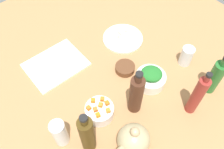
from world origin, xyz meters
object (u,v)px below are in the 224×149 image
at_px(bowl_greens, 150,79).
at_px(drinking_glass_1, 60,133).
at_px(bowl_small_side, 125,68).
at_px(plate_tofu, 123,38).
at_px(bottle_2, 215,77).
at_px(cutting_board, 56,65).
at_px(bottle_0, 136,94).
at_px(bowl_carrots, 100,111).
at_px(drinking_glass_2, 186,56).
at_px(bottle_1, 87,135).
at_px(teapot, 133,139).
at_px(bottle_3, 197,96).

relative_size(bowl_greens, drinking_glass_1, 1.01).
bearing_deg(bowl_greens, bowl_small_side, -73.83).
relative_size(plate_tofu, drinking_glass_1, 1.55).
xyz_separation_m(bowl_greens, bowl_small_side, (0.04, -0.14, -0.01)).
xyz_separation_m(bowl_greens, bottle_2, (-0.20, 0.21, 0.07)).
bearing_deg(cutting_board, bottle_0, 107.63).
height_order(bowl_carrots, bottle_0, bottle_0).
height_order(bottle_2, drinking_glass_2, bottle_2).
bearing_deg(bowl_greens, drinking_glass_1, -4.39).
distance_m(plate_tofu, bottle_1, 0.65).
relative_size(bowl_small_side, teapot, 0.64).
height_order(plate_tofu, bottle_2, bottle_2).
bearing_deg(bottle_0, teapot, 43.98).
distance_m(bowl_small_side, bottle_0, 0.24).
height_order(bowl_small_side, bottle_0, bottle_0).
bearing_deg(bottle_0, bowl_greens, -162.51).
bearing_deg(cutting_board, bottle_2, 128.82).
height_order(plate_tofu, bottle_1, bottle_1).
bearing_deg(bottle_0, drinking_glass_1, -14.27).
relative_size(cutting_board, drinking_glass_2, 2.72).
bearing_deg(teapot, drinking_glass_1, -44.88).
distance_m(plate_tofu, bottle_3, 0.55).
bearing_deg(bottle_0, bottle_3, 137.44).
distance_m(bottle_1, bottle_2, 0.64).
xyz_separation_m(teapot, drinking_glass_2, (-0.52, -0.14, -0.01)).
bearing_deg(bowl_small_side, bottle_1, 27.05).
bearing_deg(teapot, plate_tofu, -128.36).
height_order(bottle_0, bottle_3, bottle_3).
xyz_separation_m(bowl_greens, drinking_glass_1, (0.50, -0.04, 0.04)).
xyz_separation_m(plate_tofu, bottle_0, (0.26, 0.36, 0.11)).
bearing_deg(bowl_carrots, plate_tofu, -144.47).
relative_size(bottle_3, drinking_glass_2, 2.58).
relative_size(plate_tofu, bottle_3, 0.82).
bearing_deg(bottle_2, bowl_carrots, -25.70).
distance_m(plate_tofu, teapot, 0.62).
distance_m(cutting_board, plate_tofu, 0.41).
xyz_separation_m(bowl_small_side, bottle_1, (0.38, 0.19, 0.10)).
xyz_separation_m(plate_tofu, bowl_carrots, (0.40, 0.29, 0.03)).
relative_size(bottle_1, bottle_2, 1.13).
bearing_deg(drinking_glass_2, bowl_carrots, -5.90).
height_order(teapot, bottle_0, bottle_0).
relative_size(bottle_1, bottle_3, 0.97).
bearing_deg(bottle_0, plate_tofu, -125.27).
xyz_separation_m(cutting_board, drinking_glass_1, (0.20, 0.36, 0.07)).
height_order(bowl_carrots, teapot, teapot).
xyz_separation_m(teapot, bottle_3, (-0.32, 0.05, 0.06)).
bearing_deg(bowl_greens, bottle_0, 17.49).
height_order(plate_tofu, bottle_3, bottle_3).
bearing_deg(bottle_1, bottle_2, 165.81).
bearing_deg(drinking_glass_1, plate_tofu, -155.28).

